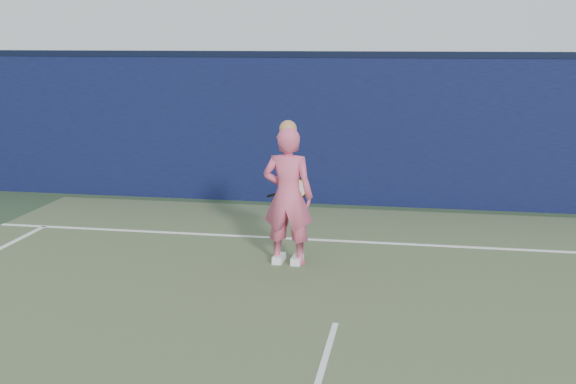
# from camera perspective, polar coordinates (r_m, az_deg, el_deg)

# --- Properties ---
(ground) EXTENTS (80.00, 80.00, 0.00)m
(ground) POSITION_cam_1_polar(r_m,az_deg,el_deg) (6.49, 2.75, -13.72)
(ground) COLOR #2C4027
(ground) RESTS_ON ground
(backstop_wall) EXTENTS (24.00, 0.40, 2.50)m
(backstop_wall) POSITION_cam_1_polar(r_m,az_deg,el_deg) (12.42, 6.73, 4.74)
(backstop_wall) COLOR black
(backstop_wall) RESTS_ON ground
(wall_cap) EXTENTS (24.00, 0.42, 0.10)m
(wall_cap) POSITION_cam_1_polar(r_m,az_deg,el_deg) (12.32, 6.88, 10.74)
(wall_cap) COLOR black
(wall_cap) RESTS_ON backstop_wall
(player) EXTENTS (0.66, 0.45, 1.83)m
(player) POSITION_cam_1_polar(r_m,az_deg,el_deg) (9.05, -0.00, -0.29)
(player) COLOR #D65377
(player) RESTS_ON ground
(racket) EXTENTS (0.56, 0.16, 0.30)m
(racket) POSITION_cam_1_polar(r_m,az_deg,el_deg) (9.49, 0.58, 0.22)
(racket) COLOR black
(racket) RESTS_ON ground
(court_lines) EXTENTS (11.00, 12.04, 0.01)m
(court_lines) POSITION_cam_1_polar(r_m,az_deg,el_deg) (6.19, 2.34, -14.94)
(court_lines) COLOR white
(court_lines) RESTS_ON court_surface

